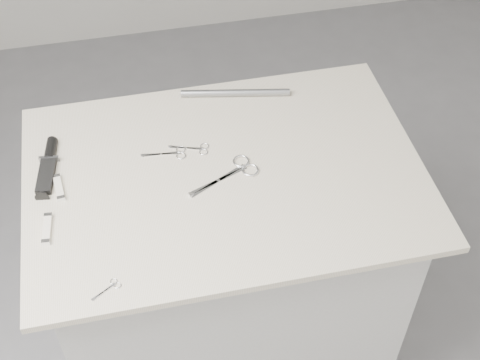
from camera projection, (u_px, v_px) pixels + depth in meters
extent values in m
cube|color=gray|center=(229.00, 353.00, 2.36)|extent=(4.00, 4.00, 0.01)
cube|color=#BABAB7|center=(227.00, 279.00, 2.02)|extent=(0.90, 0.60, 0.90)
cube|color=beige|center=(225.00, 175.00, 1.69)|extent=(1.00, 0.70, 0.02)
cube|color=white|center=(218.00, 181.00, 1.66)|extent=(0.16, 0.09, 0.00)
cylinder|color=white|center=(218.00, 180.00, 1.66)|extent=(0.01, 0.01, 0.00)
torus|color=white|center=(241.00, 161.00, 1.70)|extent=(0.04, 0.04, 0.01)
torus|color=white|center=(250.00, 170.00, 1.68)|extent=(0.04, 0.04, 0.01)
cube|color=white|center=(161.00, 154.00, 1.72)|extent=(0.10, 0.03, 0.00)
cylinder|color=white|center=(161.00, 154.00, 1.72)|extent=(0.01, 0.01, 0.00)
torus|color=white|center=(181.00, 149.00, 1.73)|extent=(0.03, 0.03, 0.00)
torus|color=white|center=(181.00, 156.00, 1.71)|extent=(0.03, 0.03, 0.00)
cube|color=white|center=(186.00, 148.00, 1.74)|extent=(0.09, 0.04, 0.00)
cylinder|color=white|center=(186.00, 148.00, 1.73)|extent=(0.01, 0.01, 0.00)
torus|color=white|center=(205.00, 146.00, 1.74)|extent=(0.02, 0.02, 0.00)
torus|color=white|center=(203.00, 152.00, 1.72)|extent=(0.02, 0.02, 0.00)
cube|color=white|center=(104.00, 292.00, 1.43)|extent=(0.06, 0.04, 0.00)
cylinder|color=white|center=(104.00, 292.00, 1.43)|extent=(0.00, 0.00, 0.00)
torus|color=white|center=(114.00, 281.00, 1.45)|extent=(0.02, 0.02, 0.00)
torus|color=white|center=(118.00, 285.00, 1.45)|extent=(0.02, 0.02, 0.00)
cube|color=black|center=(46.00, 176.00, 1.66)|extent=(0.05, 0.12, 0.01)
cube|color=gray|center=(49.00, 159.00, 1.70)|extent=(0.04, 0.01, 0.02)
cylinder|color=black|center=(51.00, 150.00, 1.72)|extent=(0.03, 0.07, 0.02)
cube|color=white|center=(59.00, 188.00, 1.63)|extent=(0.03, 0.08, 0.01)
cube|color=white|center=(57.00, 177.00, 1.66)|extent=(0.02, 0.01, 0.01)
cube|color=white|center=(61.00, 199.00, 1.61)|extent=(0.02, 0.01, 0.01)
cube|color=white|center=(47.00, 229.00, 1.55)|extent=(0.03, 0.09, 0.01)
cube|color=white|center=(48.00, 216.00, 1.57)|extent=(0.02, 0.01, 0.01)
cube|color=white|center=(46.00, 242.00, 1.52)|extent=(0.02, 0.01, 0.01)
cylinder|color=gray|center=(235.00, 93.00, 1.87)|extent=(0.30, 0.08, 0.02)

